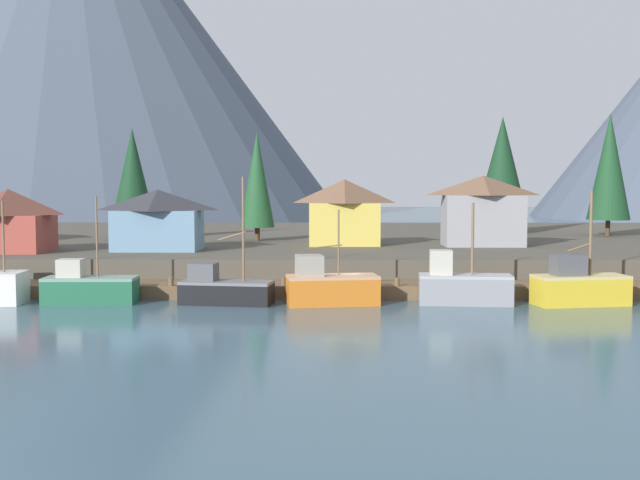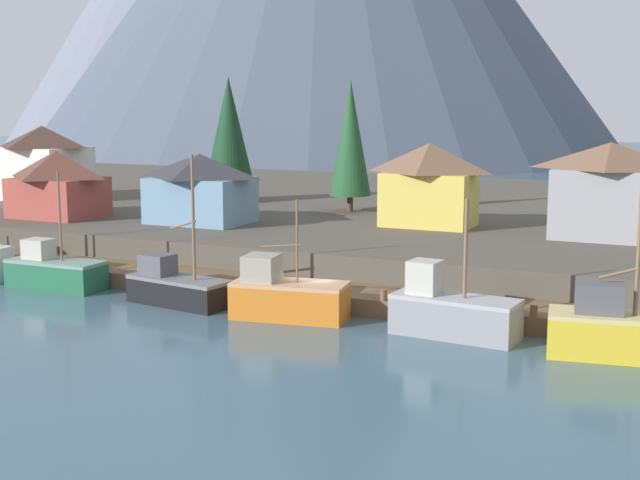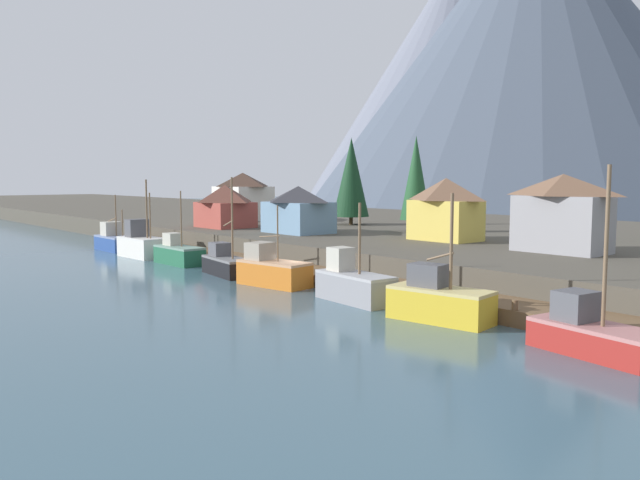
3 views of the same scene
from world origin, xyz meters
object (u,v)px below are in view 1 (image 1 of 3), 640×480
Objects in this scene: fishing_boat_orange at (329,287)px; conifer_near_left at (133,179)px; house_grey at (483,210)px; fishing_boat_black at (224,289)px; fishing_boat_green at (89,288)px; house_red at (9,220)px; house_yellow at (344,212)px; conifer_mid_left at (502,168)px; fishing_boat_grey at (462,286)px; conifer_mid_right at (609,167)px; fishing_boat_yellow at (579,287)px; conifer_back_right at (257,180)px; house_blue at (158,219)px.

fishing_boat_orange is 0.57× the size of conifer_near_left.
conifer_near_left is at bearing 166.36° from house_grey.
fishing_boat_black is at bearing 169.32° from fishing_boat_orange.
house_grey is (30.67, 18.65, 4.72)m from fishing_boat_green.
house_yellow is at bearing 14.93° from house_red.
fishing_boat_green is 36.21m from house_grey.
fishing_boat_green is 53.16m from conifer_mid_left.
conifer_near_left is at bearing 141.95° from fishing_boat_grey.
fishing_boat_grey is 40.31m from conifer_mid_right.
fishing_boat_green is 0.95× the size of fishing_boat_yellow.
house_red is 0.60× the size of conifer_near_left.
conifer_back_right is (-27.09, -12.77, -1.42)m from conifer_mid_left.
house_grey is at bearing 89.15° from fishing_boat_yellow.
fishing_boat_black is at bearing -138.36° from house_grey.
conifer_near_left is at bearing 170.68° from conifer_back_right.
conifer_back_right is at bearing 33.24° from house_red.
house_yellow reaches higher than fishing_boat_grey.
conifer_mid_right is (47.11, 32.82, 8.98)m from fishing_boat_green.
conifer_back_right is (-37.69, -8.00, -1.44)m from conifer_mid_right.
fishing_boat_grey is at bearing -106.02° from conifer_mid_left.
house_blue is at bearing 146.32° from fishing_boat_yellow.
fishing_boat_green is at bearing -82.65° from conifer_near_left.
conifer_mid_left reaches higher than house_blue.
house_yellow is at bearing 19.09° from house_blue.
fishing_boat_grey is at bearing -30.49° from house_blue.
fishing_boat_grey is 40.49m from conifer_near_left.
conifer_near_left is at bearing -165.09° from conifer_mid_left.
conifer_mid_left is 1.00× the size of conifer_mid_right.
fishing_boat_yellow is 46.64m from conifer_near_left.
conifer_near_left is at bearing 96.39° from fishing_boat_green.
house_grey is at bearing 79.98° from fishing_boat_grey.
fishing_boat_yellow is at bearing -24.41° from house_blue.
fishing_boat_grey is at bearing -56.95° from conifer_back_right.
conifer_mid_left reaches higher than house_yellow.
conifer_back_right is at bearing -154.77° from conifer_mid_left.
fishing_boat_black is 26.24m from conifer_back_right.
fishing_boat_grey is 0.52× the size of conifer_mid_left.
conifer_near_left is (-36.98, 27.43, 7.46)m from fishing_boat_yellow.
conifer_mid_left is at bearing 53.43° from fishing_boat_orange.
fishing_boat_grey is 38.10m from house_red.
fishing_boat_black is at bearing -64.77° from conifer_near_left.
fishing_boat_black is 1.34× the size of fishing_boat_orange.
fishing_boat_green is 0.65× the size of conifer_near_left.
conifer_mid_right reaches higher than conifer_back_right.
fishing_boat_green is at bearing -110.79° from conifer_back_right.
fishing_boat_grey is at bearing -1.31° from fishing_boat_green.
house_blue reaches higher than fishing_boat_grey.
fishing_boat_yellow is 1.03× the size of house_blue.
fishing_boat_yellow is 1.14× the size of house_yellow.
house_grey is 35.26m from conifer_near_left.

